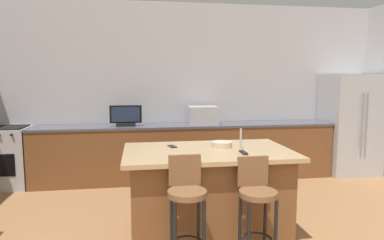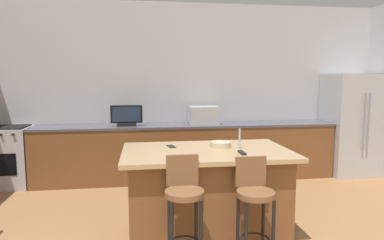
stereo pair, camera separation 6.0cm
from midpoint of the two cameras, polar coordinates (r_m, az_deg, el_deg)
wall_back at (r=5.98m, az=-0.42°, el=5.00°), size 7.23×0.12×2.96m
counter_back at (r=5.72m, az=-0.52°, el=-5.34°), size 4.94×0.62×0.93m
kitchen_island at (r=3.74m, az=2.86°, el=-11.84°), size 1.76×1.07×0.93m
refrigerator at (r=6.64m, az=25.43°, el=-0.69°), size 0.89×0.76×1.76m
range_oven at (r=6.05m, az=-28.58°, el=-5.44°), size 0.76×0.63×0.95m
microwave at (r=5.66m, az=2.31°, el=0.81°), size 0.48×0.36×0.29m
tv_monitor at (r=5.52m, az=-10.59°, el=0.58°), size 0.50×0.16×0.33m
sink_faucet_back at (r=5.72m, az=-0.70°, el=0.60°), size 0.02×0.02×0.24m
sink_faucet_island at (r=3.68m, az=8.43°, el=-3.14°), size 0.02×0.02×0.22m
bar_stool_left at (r=3.05m, az=-0.77°, el=-13.64°), size 0.34×0.34×1.01m
bar_stool_right at (r=3.19m, az=10.93°, el=-13.29°), size 0.34×0.34×0.97m
fruit_bowl at (r=3.75m, az=5.26°, el=-4.13°), size 0.23×0.23×0.06m
cell_phone at (r=3.79m, az=-3.07°, el=-4.42°), size 0.10×0.16×0.01m
tv_remote at (r=3.48m, az=8.85°, el=-5.41°), size 0.04×0.17×0.02m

